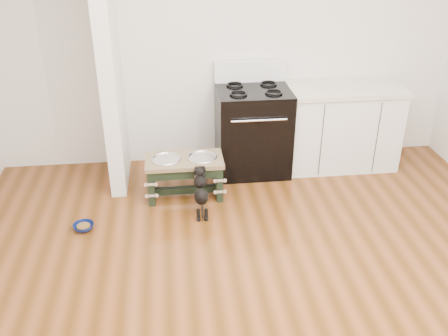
# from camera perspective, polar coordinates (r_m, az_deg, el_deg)

# --- Properties ---
(ground) EXTENTS (5.00, 5.00, 0.00)m
(ground) POSITION_cam_1_polar(r_m,az_deg,el_deg) (3.80, 4.78, -15.53)
(ground) COLOR #4E2B0E
(ground) RESTS_ON ground
(room_shell) EXTENTS (5.00, 5.00, 5.00)m
(room_shell) POSITION_cam_1_polar(r_m,az_deg,el_deg) (2.94, 6.03, 8.16)
(room_shell) COLOR silver
(room_shell) RESTS_ON ground
(partition_wall) EXTENTS (0.15, 0.80, 2.70)m
(partition_wall) POSITION_cam_1_polar(r_m,az_deg,el_deg) (4.99, -13.07, 12.60)
(partition_wall) COLOR silver
(partition_wall) RESTS_ON ground
(oven_range) EXTENTS (0.76, 0.69, 1.14)m
(oven_range) POSITION_cam_1_polar(r_m,az_deg,el_deg) (5.37, 3.30, 4.48)
(oven_range) COLOR black
(oven_range) RESTS_ON ground
(cabinet_run) EXTENTS (1.24, 0.64, 0.91)m
(cabinet_run) POSITION_cam_1_polar(r_m,az_deg,el_deg) (5.64, 13.16, 4.66)
(cabinet_run) COLOR silver
(cabinet_run) RESTS_ON ground
(dog_feeder) EXTENTS (0.76, 0.40, 0.43)m
(dog_feeder) POSITION_cam_1_polar(r_m,az_deg,el_deg) (4.92, -4.52, -0.19)
(dog_feeder) COLOR black
(dog_feeder) RESTS_ON ground
(puppy) EXTENTS (0.13, 0.39, 0.46)m
(puppy) POSITION_cam_1_polar(r_m,az_deg,el_deg) (4.65, -2.65, -2.57)
(puppy) COLOR black
(puppy) RESTS_ON ground
(floor_bowl) EXTENTS (0.19, 0.19, 0.06)m
(floor_bowl) POSITION_cam_1_polar(r_m,az_deg,el_deg) (4.71, -15.75, -6.50)
(floor_bowl) COLOR #0B1951
(floor_bowl) RESTS_ON ground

